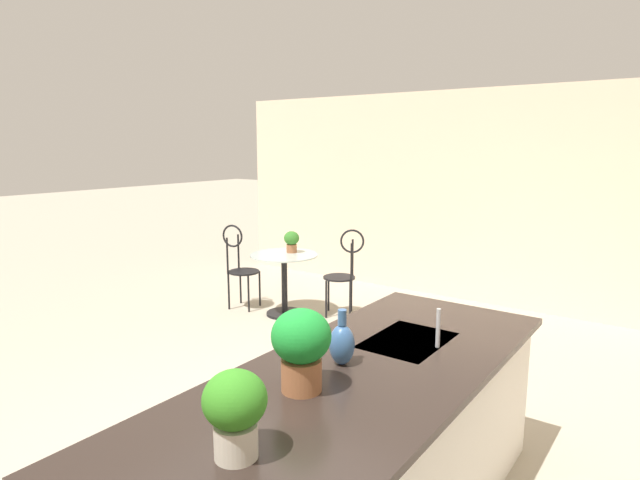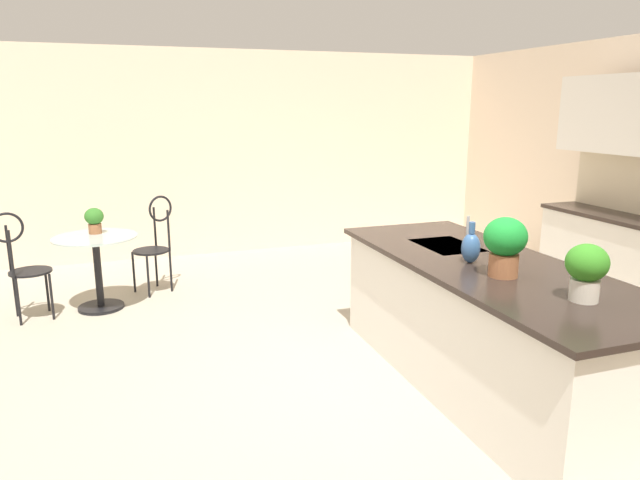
{
  "view_description": "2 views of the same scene",
  "coord_description": "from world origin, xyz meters",
  "px_view_note": "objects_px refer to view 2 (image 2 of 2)",
  "views": [
    {
      "loc": [
        2.38,
        2.13,
        2.03
      ],
      "look_at": [
        -1.37,
        -0.58,
        1.18
      ],
      "focal_mm": 29.83,
      "sensor_mm": 36.0,
      "label": 1
    },
    {
      "loc": [
        3.57,
        -1.53,
        1.99
      ],
      "look_at": [
        -0.93,
        0.03,
        0.87
      ],
      "focal_mm": 32.46,
      "sensor_mm": 36.0,
      "label": 2
    }
  ],
  "objects_px": {
    "bistro_table": "(98,265)",
    "potted_plant_counter_near": "(505,243)",
    "chair_near_window": "(155,240)",
    "potted_plant_on_table": "(94,219)",
    "vase_on_counter": "(471,247)",
    "chair_by_island": "(22,261)",
    "potted_plant_counter_far": "(587,269)"
  },
  "relations": [
    {
      "from": "potted_plant_counter_far",
      "to": "chair_by_island",
      "type": "bearing_deg",
      "value": -135.72
    },
    {
      "from": "chair_near_window",
      "to": "vase_on_counter",
      "type": "distance_m",
      "value": 3.6
    },
    {
      "from": "chair_near_window",
      "to": "vase_on_counter",
      "type": "relative_size",
      "value": 3.62
    },
    {
      "from": "potted_plant_counter_near",
      "to": "vase_on_counter",
      "type": "bearing_deg",
      "value": -178.01
    },
    {
      "from": "potted_plant_on_table",
      "to": "potted_plant_counter_near",
      "type": "distance_m",
      "value": 4.0
    },
    {
      "from": "potted_plant_counter_near",
      "to": "potted_plant_counter_far",
      "type": "bearing_deg",
      "value": 13.4
    },
    {
      "from": "chair_near_window",
      "to": "potted_plant_on_table",
      "type": "relative_size",
      "value": 4.05
    },
    {
      "from": "bistro_table",
      "to": "potted_plant_counter_near",
      "type": "bearing_deg",
      "value": 40.84
    },
    {
      "from": "potted_plant_counter_near",
      "to": "bistro_table",
      "type": "bearing_deg",
      "value": -139.16
    },
    {
      "from": "chair_near_window",
      "to": "potted_plant_counter_near",
      "type": "distance_m",
      "value": 3.92
    },
    {
      "from": "bistro_table",
      "to": "potted_plant_counter_near",
      "type": "height_order",
      "value": "potted_plant_counter_near"
    },
    {
      "from": "bistro_table",
      "to": "chair_near_window",
      "type": "bearing_deg",
      "value": 125.1
    },
    {
      "from": "potted_plant_counter_far",
      "to": "potted_plant_on_table",
      "type": "bearing_deg",
      "value": -143.67
    },
    {
      "from": "chair_near_window",
      "to": "potted_plant_counter_near",
      "type": "xyz_separation_m",
      "value": [
        3.35,
        1.96,
        0.57
      ]
    },
    {
      "from": "potted_plant_on_table",
      "to": "vase_on_counter",
      "type": "relative_size",
      "value": 0.89
    },
    {
      "from": "chair_near_window",
      "to": "potted_plant_on_table",
      "type": "distance_m",
      "value": 0.71
    },
    {
      "from": "vase_on_counter",
      "to": "chair_near_window",
      "type": "bearing_deg",
      "value": -146.98
    },
    {
      "from": "chair_near_window",
      "to": "potted_plant_counter_far",
      "type": "xyz_separation_m",
      "value": [
        3.9,
        2.09,
        0.53
      ]
    },
    {
      "from": "chair_near_window",
      "to": "potted_plant_on_table",
      "type": "xyz_separation_m",
      "value": [
        0.27,
        -0.58,
        0.31
      ]
    },
    {
      "from": "chair_near_window",
      "to": "vase_on_counter",
      "type": "xyz_separation_m",
      "value": [
        3.0,
        1.95,
        0.46
      ]
    },
    {
      "from": "potted_plant_on_table",
      "to": "vase_on_counter",
      "type": "xyz_separation_m",
      "value": [
        2.73,
        2.52,
        0.14
      ]
    },
    {
      "from": "bistro_table",
      "to": "chair_by_island",
      "type": "xyz_separation_m",
      "value": [
        0.09,
        -0.64,
        0.13
      ]
    },
    {
      "from": "chair_by_island",
      "to": "vase_on_counter",
      "type": "relative_size",
      "value": 3.62
    },
    {
      "from": "potted_plant_on_table",
      "to": "vase_on_counter",
      "type": "bearing_deg",
      "value": 42.78
    },
    {
      "from": "bistro_table",
      "to": "potted_plant_counter_far",
      "type": "height_order",
      "value": "potted_plant_counter_far"
    },
    {
      "from": "bistro_table",
      "to": "vase_on_counter",
      "type": "xyz_separation_m",
      "value": [
        2.59,
        2.53,
        0.58
      ]
    },
    {
      "from": "chair_by_island",
      "to": "potted_plant_on_table",
      "type": "bearing_deg",
      "value": 109.42
    },
    {
      "from": "potted_plant_counter_far",
      "to": "vase_on_counter",
      "type": "xyz_separation_m",
      "value": [
        -0.9,
        -0.14,
        -0.08
      ]
    },
    {
      "from": "chair_near_window",
      "to": "vase_on_counter",
      "type": "height_order",
      "value": "vase_on_counter"
    },
    {
      "from": "chair_by_island",
      "to": "potted_plant_on_table",
      "type": "distance_m",
      "value": 0.75
    },
    {
      "from": "chair_near_window",
      "to": "vase_on_counter",
      "type": "bearing_deg",
      "value": 33.02
    },
    {
      "from": "potted_plant_on_table",
      "to": "potted_plant_counter_far",
      "type": "xyz_separation_m",
      "value": [
        3.63,
        2.67,
        0.22
      ]
    }
  ]
}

